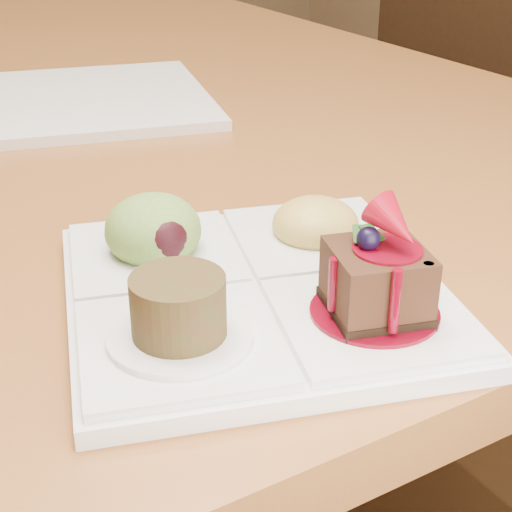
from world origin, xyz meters
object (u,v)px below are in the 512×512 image
sampler_plate (252,275)px  second_plate (83,100)px  dining_table (62,106)px  chair_right (407,127)px

sampler_plate → second_plate: (0.06, 0.51, -0.01)m
sampler_plate → second_plate: 0.51m
dining_table → second_plate: size_ratio=6.13×
sampler_plate → second_plate: size_ratio=1.03×
dining_table → sampler_plate: bearing=-98.0°
second_plate → chair_right: bearing=19.1°
sampler_plate → chair_right: bearing=60.3°
dining_table → sampler_plate: 0.76m
dining_table → chair_right: 0.72m
chair_right → second_plate: 0.82m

